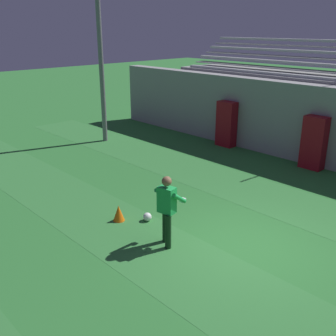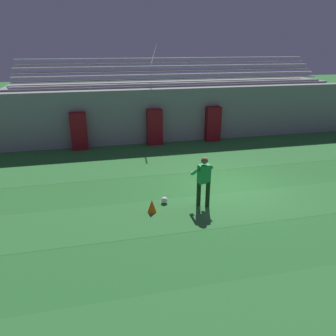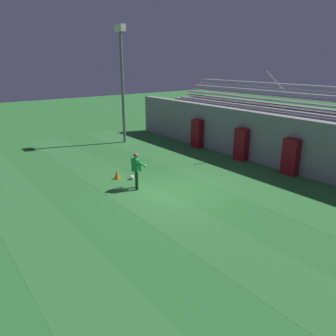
{
  "view_description": "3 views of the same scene",
  "coord_description": "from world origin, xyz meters",
  "px_view_note": "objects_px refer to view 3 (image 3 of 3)",
  "views": [
    {
      "loc": [
        4.31,
        -6.68,
        4.71
      ],
      "look_at": [
        -2.6,
        -0.06,
        1.24
      ],
      "focal_mm": 42.0,
      "sensor_mm": 36.0,
      "label": 1
    },
    {
      "loc": [
        -4.65,
        -10.36,
        4.97
      ],
      "look_at": [
        -2.3,
        -0.17,
        0.98
      ],
      "focal_mm": 35.0,
      "sensor_mm": 36.0,
      "label": 2
    },
    {
      "loc": [
        10.46,
        -8.44,
        5.49
      ],
      "look_at": [
        -1.1,
        0.28,
        0.75
      ],
      "focal_mm": 35.0,
      "sensor_mm": 36.0,
      "label": 3
    }
  ],
  "objects_px": {
    "padding_pillar_gate_right": "(291,157)",
    "goalkeeper": "(137,168)",
    "soccer_ball": "(132,177)",
    "padding_pillar_gate_left": "(241,145)",
    "floodlight_pole": "(122,70)",
    "padding_pillar_far_left": "(197,133)",
    "traffic_cone": "(117,175)"
  },
  "relations": [
    {
      "from": "padding_pillar_far_left",
      "to": "floodlight_pole",
      "type": "distance_m",
      "value": 6.55
    },
    {
      "from": "floodlight_pole",
      "to": "goalkeeper",
      "type": "relative_size",
      "value": 4.63
    },
    {
      "from": "padding_pillar_far_left",
      "to": "floodlight_pole",
      "type": "bearing_deg",
      "value": -142.34
    },
    {
      "from": "padding_pillar_gate_right",
      "to": "goalkeeper",
      "type": "relative_size",
      "value": 1.11
    },
    {
      "from": "floodlight_pole",
      "to": "goalkeeper",
      "type": "distance_m",
      "value": 9.9
    },
    {
      "from": "padding_pillar_gate_left",
      "to": "padding_pillar_far_left",
      "type": "height_order",
      "value": "same"
    },
    {
      "from": "padding_pillar_gate_right",
      "to": "padding_pillar_far_left",
      "type": "xyz_separation_m",
      "value": [
        -7.0,
        0.0,
        0.0
      ]
    },
    {
      "from": "goalkeeper",
      "to": "soccer_ball",
      "type": "height_order",
      "value": "goalkeeper"
    },
    {
      "from": "padding_pillar_far_left",
      "to": "traffic_cone",
      "type": "bearing_deg",
      "value": -72.35
    },
    {
      "from": "padding_pillar_gate_right",
      "to": "padding_pillar_far_left",
      "type": "bearing_deg",
      "value": 180.0
    },
    {
      "from": "padding_pillar_gate_left",
      "to": "soccer_ball",
      "type": "xyz_separation_m",
      "value": [
        -0.97,
        -6.77,
        -0.81
      ]
    },
    {
      "from": "soccer_ball",
      "to": "padding_pillar_gate_right",
      "type": "bearing_deg",
      "value": 58.39
    },
    {
      "from": "padding_pillar_gate_right",
      "to": "soccer_ball",
      "type": "bearing_deg",
      "value": -121.61
    },
    {
      "from": "floodlight_pole",
      "to": "padding_pillar_far_left",
      "type": "bearing_deg",
      "value": 37.66
    },
    {
      "from": "padding_pillar_gate_left",
      "to": "padding_pillar_gate_right",
      "type": "distance_m",
      "value": 3.2
    },
    {
      "from": "padding_pillar_gate_left",
      "to": "padding_pillar_far_left",
      "type": "relative_size",
      "value": 1.0
    },
    {
      "from": "floodlight_pole",
      "to": "goalkeeper",
      "type": "height_order",
      "value": "floodlight_pole"
    },
    {
      "from": "floodlight_pole",
      "to": "traffic_cone",
      "type": "distance_m",
      "value": 8.97
    },
    {
      "from": "padding_pillar_gate_right",
      "to": "padding_pillar_gate_left",
      "type": "bearing_deg",
      "value": 180.0
    },
    {
      "from": "padding_pillar_far_left",
      "to": "floodlight_pole",
      "type": "relative_size",
      "value": 0.24
    },
    {
      "from": "padding_pillar_gate_right",
      "to": "traffic_cone",
      "type": "bearing_deg",
      "value": -122.69
    },
    {
      "from": "floodlight_pole",
      "to": "soccer_ball",
      "type": "relative_size",
      "value": 35.14
    },
    {
      "from": "padding_pillar_gate_right",
      "to": "traffic_cone",
      "type": "distance_m",
      "value": 8.69
    },
    {
      "from": "traffic_cone",
      "to": "padding_pillar_gate_right",
      "type": "bearing_deg",
      "value": 57.31
    },
    {
      "from": "padding_pillar_far_left",
      "to": "traffic_cone",
      "type": "xyz_separation_m",
      "value": [
        2.32,
        -7.29,
        -0.71
      ]
    },
    {
      "from": "padding_pillar_gate_right",
      "to": "goalkeeper",
      "type": "xyz_separation_m",
      "value": [
        -2.98,
        -7.2,
        0.03
      ]
    },
    {
      "from": "padding_pillar_far_left",
      "to": "goalkeeper",
      "type": "relative_size",
      "value": 1.11
    },
    {
      "from": "padding_pillar_gate_right",
      "to": "soccer_ball",
      "type": "distance_m",
      "value": 7.99
    },
    {
      "from": "goalkeeper",
      "to": "padding_pillar_far_left",
      "type": "bearing_deg",
      "value": 119.17
    },
    {
      "from": "padding_pillar_far_left",
      "to": "floodlight_pole",
      "type": "xyz_separation_m",
      "value": [
        -4.11,
        -3.17,
        3.99
      ]
    },
    {
      "from": "goalkeeper",
      "to": "soccer_ball",
      "type": "relative_size",
      "value": 7.59
    },
    {
      "from": "padding_pillar_gate_left",
      "to": "floodlight_pole",
      "type": "distance_m",
      "value": 9.42
    }
  ]
}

